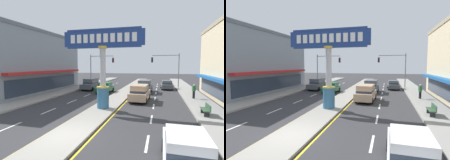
# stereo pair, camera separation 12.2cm
# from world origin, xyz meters

# --- Properties ---
(ground_plane) EXTENTS (160.00, 160.00, 0.00)m
(ground_plane) POSITION_xyz_m (0.00, 0.00, 0.00)
(ground_plane) COLOR #303033
(median_strip) EXTENTS (2.49, 52.00, 0.14)m
(median_strip) POSITION_xyz_m (0.00, 18.00, 0.07)
(median_strip) COLOR gray
(median_strip) RESTS_ON ground
(sidewalk_left) EXTENTS (2.94, 60.00, 0.18)m
(sidewalk_left) POSITION_xyz_m (-9.31, 16.00, 0.09)
(sidewalk_left) COLOR gray
(sidewalk_left) RESTS_ON ground
(sidewalk_right) EXTENTS (2.94, 60.00, 0.18)m
(sidewalk_right) POSITION_xyz_m (9.31, 16.00, 0.09)
(sidewalk_right) COLOR gray
(sidewalk_right) RESTS_ON ground
(lane_markings) EXTENTS (9.23, 52.00, 0.01)m
(lane_markings) POSITION_xyz_m (0.00, 16.65, 0.00)
(lane_markings) COLOR silver
(lane_markings) RESTS_ON ground
(district_sign) EXTENTS (7.63, 1.17, 7.32)m
(district_sign) POSITION_xyz_m (-0.00, 6.70, 4.26)
(district_sign) COLOR #33668C
(district_sign) RESTS_ON median_strip
(storefront_left) EXTENTS (9.36, 19.68, 9.10)m
(storefront_left) POSITION_xyz_m (-15.03, 14.05, 4.55)
(storefront_left) COLOR gray
(storefront_left) RESTS_ON ground
(traffic_light_left_side) EXTENTS (4.86, 0.46, 6.20)m
(traffic_light_left_side) POSITION_xyz_m (-6.48, 24.09, 4.25)
(traffic_light_left_side) COLOR slate
(traffic_light_left_side) RESTS_ON ground
(traffic_light_right_side) EXTENTS (4.86, 0.46, 6.20)m
(traffic_light_right_side) POSITION_xyz_m (6.48, 24.54, 4.25)
(traffic_light_right_side) COLOR slate
(traffic_light_right_side) RESTS_ON ground
(sedan_near_right_lane) EXTENTS (1.91, 4.34, 1.53)m
(sedan_near_right_lane) POSITION_xyz_m (-2.89, 16.62, 0.79)
(sedan_near_right_lane) COLOR #14562D
(sedan_near_right_lane) RESTS_ON ground
(suv_far_right_lane) EXTENTS (2.08, 4.66, 1.90)m
(suv_far_right_lane) POSITION_xyz_m (2.89, 18.26, 0.98)
(suv_far_right_lane) COLOR #4C5156
(suv_far_right_lane) RESTS_ON ground
(suv_near_left_lane) EXTENTS (2.07, 4.65, 1.90)m
(suv_near_left_lane) POSITION_xyz_m (-6.19, 19.02, 0.98)
(suv_near_left_lane) COLOR #4C5156
(suv_near_left_lane) RESTS_ON ground
(suv_mid_left_lane) EXTENTS (2.15, 4.69, 1.90)m
(suv_mid_left_lane) POSITION_xyz_m (2.89, 11.52, 0.98)
(suv_mid_left_lane) COLOR tan
(suv_mid_left_lane) RESTS_ON ground
(sedan_far_left_oncoming) EXTENTS (1.86, 4.31, 1.53)m
(sedan_far_left_oncoming) POSITION_xyz_m (6.19, -1.69, 0.79)
(sedan_far_left_oncoming) COLOR white
(sedan_far_left_oncoming) RESTS_ON ground
(sedan_kerb_right) EXTENTS (2.03, 4.40, 1.53)m
(sedan_kerb_right) POSITION_xyz_m (6.20, 23.04, 0.79)
(sedan_kerb_right) COLOR #4C5156
(sedan_kerb_right) RESTS_ON ground
(street_bench) EXTENTS (0.48, 1.60, 0.88)m
(street_bench) POSITION_xyz_m (8.71, 6.46, 0.65)
(street_bench) COLOR #2D4C33
(street_bench) RESTS_ON sidewalk_right
(pedestrian_far_side) EXTENTS (0.46, 0.39, 1.72)m
(pedestrian_far_side) POSITION_xyz_m (9.02, 13.87, 1.16)
(pedestrian_far_side) COLOR black
(pedestrian_far_side) RESTS_ON sidewalk_right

